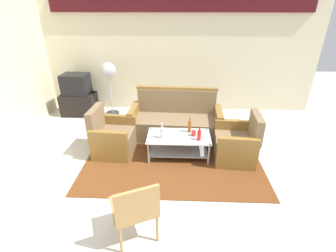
{
  "coord_description": "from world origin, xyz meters",
  "views": [
    {
      "loc": [
        -0.02,
        -3.0,
        2.52
      ],
      "look_at": [
        -0.18,
        0.68,
        0.65
      ],
      "focal_mm": 26.5,
      "sensor_mm": 36.0,
      "label": 1
    }
  ],
  "objects_px": {
    "armchair_left": "(113,138)",
    "couch": "(176,122)",
    "cup": "(194,133)",
    "tv_stand": "(79,104)",
    "bottle_brown": "(190,127)",
    "bottle_clear": "(162,132)",
    "armchair_right": "(237,144)",
    "coffee_table": "(179,143)",
    "wicker_chair": "(135,207)",
    "pedestal_fan": "(108,73)",
    "television": "(76,84)",
    "bottle_red": "(199,135)"
  },
  "relations": [
    {
      "from": "bottle_brown",
      "to": "tv_stand",
      "type": "xyz_separation_m",
      "value": [
        -2.62,
        1.61,
        -0.26
      ]
    },
    {
      "from": "tv_stand",
      "to": "armchair_left",
      "type": "bearing_deg",
      "value": -53.54
    },
    {
      "from": "couch",
      "to": "wicker_chair",
      "type": "relative_size",
      "value": 2.18
    },
    {
      "from": "armchair_right",
      "to": "wicker_chair",
      "type": "bearing_deg",
      "value": 143.48
    },
    {
      "from": "couch",
      "to": "television",
      "type": "relative_size",
      "value": 2.94
    },
    {
      "from": "armchair_left",
      "to": "cup",
      "type": "bearing_deg",
      "value": 90.46
    },
    {
      "from": "cup",
      "to": "tv_stand",
      "type": "relative_size",
      "value": 0.12
    },
    {
      "from": "cup",
      "to": "wicker_chair",
      "type": "xyz_separation_m",
      "value": [
        -0.73,
        -1.8,
        0.03
      ]
    },
    {
      "from": "television",
      "to": "bottle_red",
      "type": "bearing_deg",
      "value": 148.66
    },
    {
      "from": "armchair_left",
      "to": "tv_stand",
      "type": "distance_m",
      "value": 2.07
    },
    {
      "from": "armchair_left",
      "to": "tv_stand",
      "type": "height_order",
      "value": "armchair_left"
    },
    {
      "from": "couch",
      "to": "coffee_table",
      "type": "distance_m",
      "value": 0.75
    },
    {
      "from": "bottle_clear",
      "to": "bottle_brown",
      "type": "relative_size",
      "value": 0.98
    },
    {
      "from": "armchair_right",
      "to": "bottle_red",
      "type": "xyz_separation_m",
      "value": [
        -0.67,
        -0.09,
        0.22
      ]
    },
    {
      "from": "coffee_table",
      "to": "television",
      "type": "bearing_deg",
      "value": 143.97
    },
    {
      "from": "bottle_clear",
      "to": "cup",
      "type": "bearing_deg",
      "value": 10.32
    },
    {
      "from": "couch",
      "to": "bottle_red",
      "type": "distance_m",
      "value": 0.98
    },
    {
      "from": "coffee_table",
      "to": "bottle_clear",
      "type": "height_order",
      "value": "bottle_clear"
    },
    {
      "from": "tv_stand",
      "to": "pedestal_fan",
      "type": "distance_m",
      "value": 1.09
    },
    {
      "from": "couch",
      "to": "pedestal_fan",
      "type": "relative_size",
      "value": 1.44
    },
    {
      "from": "couch",
      "to": "bottle_brown",
      "type": "xyz_separation_m",
      "value": [
        0.25,
        -0.59,
        0.2
      ]
    },
    {
      "from": "tv_stand",
      "to": "pedestal_fan",
      "type": "relative_size",
      "value": 0.63
    },
    {
      "from": "armchair_left",
      "to": "tv_stand",
      "type": "bearing_deg",
      "value": -139.9
    },
    {
      "from": "couch",
      "to": "armchair_left",
      "type": "relative_size",
      "value": 2.15
    },
    {
      "from": "wicker_chair",
      "to": "coffee_table",
      "type": "bearing_deg",
      "value": 51.04
    },
    {
      "from": "armchair_left",
      "to": "television",
      "type": "height_order",
      "value": "television"
    },
    {
      "from": "armchair_left",
      "to": "couch",
      "type": "bearing_deg",
      "value": 123.24
    },
    {
      "from": "bottle_clear",
      "to": "cup",
      "type": "xyz_separation_m",
      "value": [
        0.54,
        0.1,
        -0.06
      ]
    },
    {
      "from": "bottle_red",
      "to": "bottle_brown",
      "type": "bearing_deg",
      "value": 118.36
    },
    {
      "from": "armchair_right",
      "to": "cup",
      "type": "relative_size",
      "value": 8.5
    },
    {
      "from": "armchair_left",
      "to": "wicker_chair",
      "type": "relative_size",
      "value": 1.01
    },
    {
      "from": "bottle_brown",
      "to": "cup",
      "type": "xyz_separation_m",
      "value": [
        0.07,
        -0.13,
        -0.06
      ]
    },
    {
      "from": "couch",
      "to": "armchair_left",
      "type": "distance_m",
      "value": 1.31
    },
    {
      "from": "bottle_clear",
      "to": "pedestal_fan",
      "type": "xyz_separation_m",
      "value": [
        -1.36,
        1.9,
        0.5
      ]
    },
    {
      "from": "pedestal_fan",
      "to": "armchair_left",
      "type": "bearing_deg",
      "value": -75.61
    },
    {
      "from": "couch",
      "to": "cup",
      "type": "distance_m",
      "value": 0.81
    },
    {
      "from": "bottle_brown",
      "to": "television",
      "type": "relative_size",
      "value": 0.46
    },
    {
      "from": "armchair_right",
      "to": "wicker_chair",
      "type": "relative_size",
      "value": 1.01
    },
    {
      "from": "armchair_left",
      "to": "bottle_brown",
      "type": "bearing_deg",
      "value": 95.81
    },
    {
      "from": "armchair_right",
      "to": "bottle_red",
      "type": "height_order",
      "value": "armchair_right"
    },
    {
      "from": "armchair_right",
      "to": "bottle_clear",
      "type": "bearing_deg",
      "value": 95.75
    },
    {
      "from": "bottle_clear",
      "to": "tv_stand",
      "type": "height_order",
      "value": "bottle_clear"
    },
    {
      "from": "coffee_table",
      "to": "armchair_right",
      "type": "bearing_deg",
      "value": -2.11
    },
    {
      "from": "bottle_clear",
      "to": "couch",
      "type": "bearing_deg",
      "value": 74.96
    },
    {
      "from": "bottle_clear",
      "to": "wicker_chair",
      "type": "distance_m",
      "value": 1.71
    },
    {
      "from": "cup",
      "to": "television",
      "type": "xyz_separation_m",
      "value": [
        -2.69,
        1.75,
        0.3
      ]
    },
    {
      "from": "armchair_right",
      "to": "pedestal_fan",
      "type": "distance_m",
      "value": 3.32
    },
    {
      "from": "bottle_red",
      "to": "tv_stand",
      "type": "xyz_separation_m",
      "value": [
        -2.77,
        1.89,
        -0.24
      ]
    },
    {
      "from": "bottle_clear",
      "to": "bottle_red",
      "type": "height_order",
      "value": "bottle_clear"
    },
    {
      "from": "armchair_right",
      "to": "coffee_table",
      "type": "relative_size",
      "value": 0.77
    }
  ]
}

